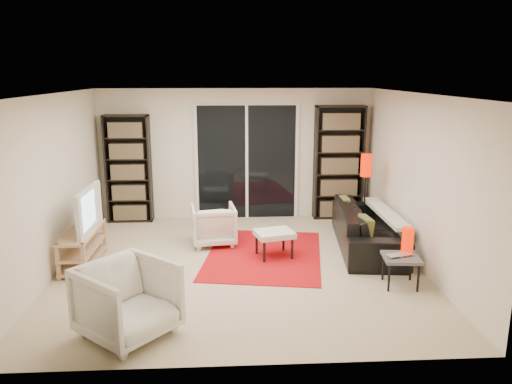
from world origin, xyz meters
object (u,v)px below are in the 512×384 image
bookshelf_right (339,163)px  armchair_back (213,225)px  sofa (368,227)px  side_table (401,260)px  bookshelf_left (128,169)px  floor_lamp (366,174)px  armchair_front (128,300)px  ottoman (274,235)px  tv_stand (83,246)px

bookshelf_right → armchair_back: bookshelf_right is taller
sofa → bookshelf_right: bearing=10.1°
side_table → sofa: bearing=91.1°
bookshelf_left → sofa: bearing=-23.1°
floor_lamp → armchair_front: bearing=-136.3°
ottoman → armchair_back: bearing=144.8°
bookshelf_right → armchair_back: (-2.29, -1.38, -0.73)m
side_table → floor_lamp: floor_lamp is taller
tv_stand → sofa: bearing=6.1°
armchair_back → side_table: armchair_back is taller
bookshelf_left → ottoman: size_ratio=3.07×
bookshelf_left → side_table: size_ratio=3.96×
bookshelf_left → floor_lamp: bearing=-14.1°
side_table → armchair_front: bearing=-161.7°
armchair_back → side_table: bearing=136.9°
armchair_front → bookshelf_right: bearing=5.1°
bookshelf_right → bookshelf_left: bearing=180.0°
tv_stand → side_table: bearing=-13.2°
sofa → floor_lamp: bearing=-3.6°
sofa → side_table: size_ratio=4.56×
tv_stand → bookshelf_right: bearing=27.4°
bookshelf_right → side_table: bearing=-87.5°
sofa → floor_lamp: size_ratio=1.63×
bookshelf_right → floor_lamp: (0.23, -1.03, -0.00)m
tv_stand → armchair_front: armchair_front is taller
bookshelf_left → armchair_back: bearing=-41.5°
bookshelf_left → floor_lamp: size_ratio=1.42×
armchair_back → floor_lamp: floor_lamp is taller
side_table → armchair_back: bearing=144.1°
bookshelf_left → armchair_back: bookshelf_left is taller
ottoman → tv_stand: bearing=-177.5°
side_table → floor_lamp: (0.09, 2.11, 0.69)m
bookshelf_left → tv_stand: bearing=-97.4°
floor_lamp → armchair_back: bearing=-172.1°
bookshelf_right → armchair_back: 2.77m
bookshelf_right → armchair_front: 5.26m
tv_stand → armchair_front: size_ratio=1.41×
armchair_back → armchair_front: armchair_front is taller
tv_stand → armchair_front: bearing=-63.4°
sofa → ottoman: bearing=108.8°
armchair_back → ottoman: (0.91, -0.64, 0.03)m
bookshelf_right → sofa: (0.11, -1.69, -0.72)m
bookshelf_left → bookshelf_right: size_ratio=0.93×
armchair_back → armchair_front: bearing=67.0°
bookshelf_left → side_table: (3.99, -3.14, -0.62)m
bookshelf_right → sofa: bearing=-86.2°
sofa → armchair_front: 4.08m
bookshelf_left → bookshelf_right: bookshelf_right is taller
side_table → bookshelf_left: bearing=141.8°
armchair_back → floor_lamp: 2.65m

